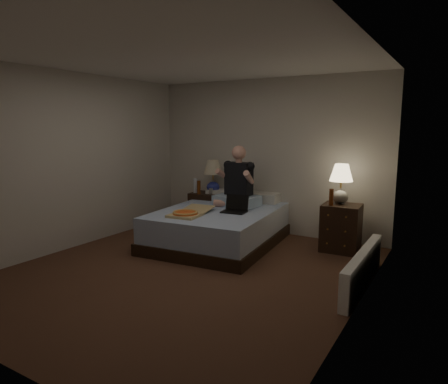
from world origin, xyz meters
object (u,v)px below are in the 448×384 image
Objects in this scene: lamp_right at (341,184)px; person at (237,176)px; soda_can at (211,191)px; beer_bottle_right at (331,197)px; laptop at (234,204)px; radiator at (363,269)px; nightstand_right at (341,228)px; water_bottle at (195,185)px; lamp_left at (213,176)px; beer_bottle_left at (199,187)px; pizza_box at (185,213)px; bed at (220,226)px; nightstand_left at (206,210)px.

person is (-1.52, -0.26, 0.04)m from lamp_right.
soda_can is 0.43× the size of beer_bottle_right.
lamp_right is at bearing 21.55° from laptop.
lamp_right is at bearing 115.72° from radiator.
nightstand_right is 1.95× the size of laptop.
lamp_left is at bearing 35.02° from water_bottle.
beer_bottle_left is at bearing -148.01° from soda_can.
beer_bottle_right is at bearing -8.81° from lamp_left.
bed is at bearing 69.36° from pizza_box.
water_bottle is at bearing 139.72° from bed.
lamp_left reaches higher than beer_bottle_left.
radiator is (0.67, -1.05, -0.58)m from beer_bottle_right.
person is at bearing 71.00° from bed.
bed is 1.30× the size of radiator.
nightstand_left is at bearing 156.05° from radiator.
radiator is at bearing -29.89° from nightstand_left.
lamp_left is at bearing 171.63° from nightstand_right.
soda_can reaches higher than nightstand_left.
beer_bottle_left reaches higher than soda_can.
pizza_box is (0.56, -1.14, -0.17)m from beer_bottle_left.
nightstand_right is 0.41× the size of radiator.
nightstand_left is 0.46m from beer_bottle_left.
nightstand_right is 2.19m from pizza_box.
laptop is at bearing -43.65° from lamp_left.
laptop reaches higher than bed.
water_bottle is (-0.85, 0.60, 0.48)m from bed.
pizza_box is 2.39m from radiator.
nightstand_left is at bearing 29.48° from water_bottle.
person reaches higher than nightstand_left.
nightstand_left is 3.18m from radiator.
beer_bottle_right is at bearing 25.76° from pizza_box.
radiator is (2.20, -0.61, -0.06)m from bed.
beer_bottle_left is 0.25× the size of person.
person is at bearing -20.68° from soda_can.
soda_can reaches higher than pizza_box.
soda_can is 0.29× the size of laptop.
lamp_right is 1.65× the size of laptop.
nightstand_right is 2.41m from beer_bottle_left.
soda_can is (-0.54, 0.61, 0.40)m from bed.
beer_bottle_left is at bearing 178.45° from nightstand_right.
beer_bottle_left is at bearing -111.82° from lamp_left.
water_bottle is 1.09× the size of beer_bottle_right.
laptop is at bearing -30.16° from beer_bottle_left.
laptop reaches higher than nightstand_left.
pizza_box is (0.70, -1.24, -0.18)m from water_bottle.
nightstand_right is at bearing 26.75° from pizza_box.
lamp_right reaches higher than water_bottle.
beer_bottle_left is (-0.01, -0.18, 0.42)m from nightstand_left.
bed is 1.17m from lamp_left.
water_bottle reaches higher than soda_can.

